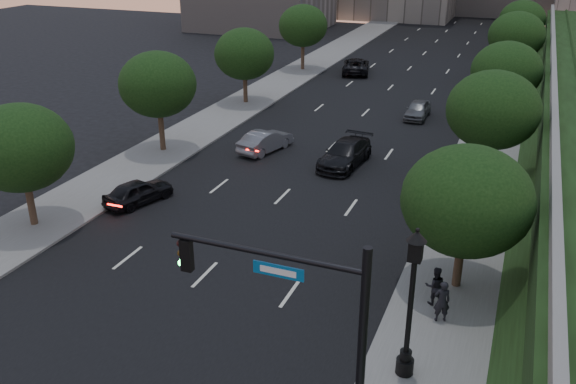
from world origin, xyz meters
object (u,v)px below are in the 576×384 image
at_px(street_lamp, 410,311).
at_px(pedestrian_b, 435,286).
at_px(sedan_near_left, 138,191).
at_px(sedan_far_left, 356,66).
at_px(sedan_mid_left, 265,141).
at_px(pedestrian_a, 442,301).
at_px(sedan_far_right, 418,109).
at_px(pedestrian_c, 443,207).
at_px(traffic_signal_mast, 321,351).
at_px(sedan_near_right, 345,154).

bearing_deg(street_lamp, pedestrian_b, 87.07).
height_order(sedan_near_left, sedan_far_left, sedan_far_left).
distance_m(sedan_mid_left, pedestrian_a, 20.78).
bearing_deg(sedan_mid_left, sedan_far_right, -110.18).
xyz_separation_m(sedan_far_left, pedestrian_c, (13.58, -31.96, 0.21)).
relative_size(sedan_near_left, sedan_far_right, 0.98).
bearing_deg(traffic_signal_mast, pedestrian_c, 86.31).
height_order(street_lamp, sedan_far_left, street_lamp).
distance_m(traffic_signal_mast, pedestrian_c, 16.47).
relative_size(pedestrian_a, pedestrian_b, 1.06).
relative_size(sedan_mid_left, pedestrian_b, 2.71).
relative_size(sedan_near_right, pedestrian_a, 3.11).
height_order(sedan_near_left, sedan_far_right, sedan_far_right).
distance_m(sedan_near_left, sedan_mid_left, 10.69).
bearing_deg(traffic_signal_mast, sedan_far_right, 96.01).
relative_size(sedan_near_left, pedestrian_a, 2.32).
xyz_separation_m(sedan_near_right, pedestrian_b, (7.81, -13.76, 0.19)).
bearing_deg(sedan_far_left, sedan_near_right, 90.57).
bearing_deg(pedestrian_a, sedan_mid_left, -71.24).
relative_size(street_lamp, sedan_near_left, 1.41).
xyz_separation_m(sedan_near_left, sedan_near_right, (8.82, 9.66, 0.10)).
bearing_deg(traffic_signal_mast, pedestrian_a, 73.58).
relative_size(traffic_signal_mast, street_lamp, 1.25).
relative_size(street_lamp, sedan_mid_left, 1.28).
relative_size(traffic_signal_mast, sedan_far_right, 1.72).
distance_m(sedan_near_left, pedestrian_c, 16.21).
relative_size(traffic_signal_mast, sedan_mid_left, 1.59).
distance_m(sedan_mid_left, sedan_far_right, 14.05).
distance_m(sedan_near_left, sedan_far_left, 35.43).
xyz_separation_m(traffic_signal_mast, sedan_far_right, (-3.64, 34.55, -2.98)).
height_order(street_lamp, sedan_near_left, street_lamp).
relative_size(sedan_near_left, pedestrian_c, 2.38).
bearing_deg(pedestrian_a, sedan_near_right, -84.39).
height_order(sedan_mid_left, pedestrian_a, pedestrian_a).
distance_m(sedan_near_right, pedestrian_c, 9.41).
height_order(sedan_far_right, pedestrian_c, pedestrian_c).
relative_size(traffic_signal_mast, sedan_near_left, 1.76).
bearing_deg(sedan_far_right, sedan_near_left, -116.79).
height_order(sedan_mid_left, sedan_near_right, sedan_near_right).
height_order(sedan_far_left, pedestrian_c, pedestrian_c).
distance_m(traffic_signal_mast, pedestrian_b, 9.32).
bearing_deg(sedan_mid_left, pedestrian_a, 147.07).
height_order(traffic_signal_mast, sedan_far_right, traffic_signal_mast).
xyz_separation_m(sedan_mid_left, sedan_far_right, (8.06, 11.50, -0.03)).
bearing_deg(sedan_near_right, pedestrian_a, -55.73).
height_order(sedan_far_left, sedan_near_right, sedan_far_left).
bearing_deg(pedestrian_b, sedan_mid_left, -64.29).
height_order(sedan_far_right, pedestrian_b, pedestrian_b).
relative_size(street_lamp, sedan_far_left, 1.00).
relative_size(traffic_signal_mast, pedestrian_b, 4.31).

